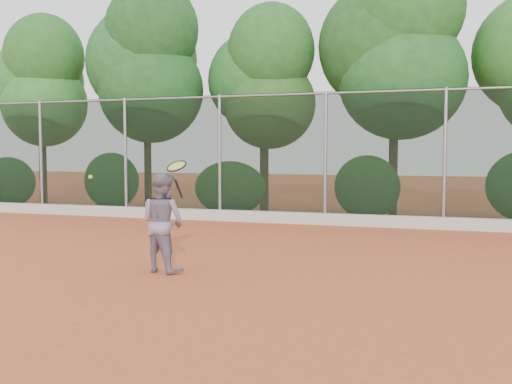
% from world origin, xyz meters
% --- Properties ---
extents(ground, '(80.00, 80.00, 0.00)m').
position_xyz_m(ground, '(0.00, 0.00, 0.00)').
color(ground, '#BA512C').
rests_on(ground, ground).
extents(concrete_curb, '(24.00, 0.20, 0.30)m').
position_xyz_m(concrete_curb, '(0.00, 6.82, 0.15)').
color(concrete_curb, beige).
rests_on(concrete_curb, ground).
extents(tennis_player, '(0.90, 0.78, 1.58)m').
position_xyz_m(tennis_player, '(-1.31, 0.20, 0.79)').
color(tennis_player, slate).
rests_on(tennis_player, ground).
extents(chainlink_fence, '(24.09, 0.09, 3.50)m').
position_xyz_m(chainlink_fence, '(-0.00, 7.00, 1.86)').
color(chainlink_fence, black).
rests_on(chainlink_fence, ground).
extents(foliage_backdrop, '(23.70, 3.63, 7.55)m').
position_xyz_m(foliage_backdrop, '(-0.55, 8.98, 4.40)').
color(foliage_backdrop, '#422819').
rests_on(foliage_backdrop, ground).
extents(tennis_racket, '(0.38, 0.36, 0.60)m').
position_xyz_m(tennis_racket, '(-0.99, 0.07, 1.65)').
color(tennis_racket, black).
rests_on(tennis_racket, ground).
extents(tennis_ball_in_flight, '(0.07, 0.07, 0.07)m').
position_xyz_m(tennis_ball_in_flight, '(-2.62, 0.20, 1.50)').
color(tennis_ball_in_flight, '#B4CF2F').
rests_on(tennis_ball_in_flight, ground).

